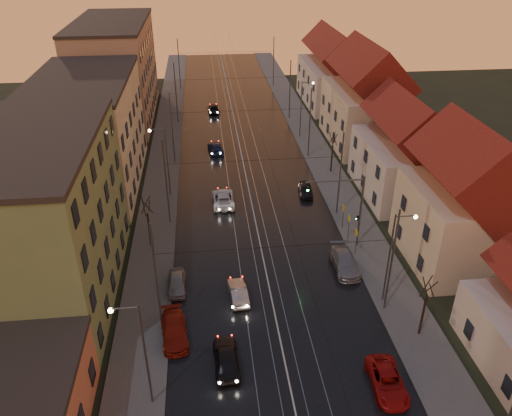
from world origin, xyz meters
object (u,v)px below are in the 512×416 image
object	(u,v)px
parked_left_2	(174,331)
parked_right_0	(387,381)
street_lamp_0	(139,346)
driving_car_3	(216,148)
street_lamp_3	(303,103)
driving_car_2	(223,198)
driving_car_4	(214,108)
parked_right_2	(306,190)
street_lamp_2	(164,155)
street_lamp_1	(394,250)
driving_car_0	(226,358)
driving_car_1	(238,292)
parked_right_1	(345,262)
traffic_light_mast	(351,203)
parked_left_3	(177,283)

from	to	relation	value
parked_left_2	parked_right_0	bearing A→B (deg)	-30.21
street_lamp_0	driving_car_3	world-z (taller)	street_lamp_0
driving_car_3	street_lamp_3	bearing A→B (deg)	-167.68
parked_right_0	driving_car_2	bearing A→B (deg)	112.21
parked_right_0	parked_left_2	bearing A→B (deg)	158.69
driving_car_3	driving_car_4	size ratio (longest dim) A/B	1.02
parked_right_0	parked_right_2	size ratio (longest dim) A/B	1.21
driving_car_4	street_lamp_3	bearing A→B (deg)	132.02
street_lamp_2	parked_right_2	xyz separation A→B (m)	(15.30, -1.46, -4.27)
driving_car_4	parked_right_0	xyz separation A→B (m)	(9.25, -56.54, -0.10)
street_lamp_1	driving_car_0	distance (m)	14.77
driving_car_4	street_lamp_1	bearing A→B (deg)	101.06
driving_car_1	parked_left_2	world-z (taller)	parked_left_2
street_lamp_3	driving_car_1	xyz separation A→B (m)	(-11.77, -34.45, -4.27)
street_lamp_1	street_lamp_2	distance (m)	27.05
driving_car_3	parked_right_1	distance (m)	29.06
traffic_light_mast	parked_left_2	bearing A→B (deg)	-146.44
driving_car_0	driving_car_1	size ratio (longest dim) A/B	1.13
street_lamp_1	parked_right_2	world-z (taller)	street_lamp_1
street_lamp_3	driving_car_1	bearing A→B (deg)	-108.86
street_lamp_0	street_lamp_2	bearing A→B (deg)	90.00
street_lamp_0	driving_car_3	distance (m)	40.40
street_lamp_1	parked_right_1	world-z (taller)	street_lamp_1
street_lamp_0	street_lamp_1	world-z (taller)	same
street_lamp_0	street_lamp_3	size ratio (longest dim) A/B	1.00
street_lamp_0	parked_right_2	bearing A→B (deg)	60.03
street_lamp_3	driving_car_1	distance (m)	36.66
street_lamp_3	parked_right_2	bearing A→B (deg)	-99.44
parked_left_2	parked_right_0	xyz separation A→B (m)	(13.82, -6.10, -0.04)
driving_car_0	driving_car_4	distance (m)	53.51
street_lamp_2	street_lamp_3	size ratio (longest dim) A/B	1.00
driving_car_0	driving_car_1	xyz separation A→B (m)	(1.33, 6.96, -0.11)
driving_car_2	parked_right_0	bearing A→B (deg)	109.03
parked_right_0	driving_car_4	bearing A→B (deg)	101.82
street_lamp_1	driving_car_0	size ratio (longest dim) A/B	1.90
street_lamp_3	parked_right_0	world-z (taller)	street_lamp_3
street_lamp_2	traffic_light_mast	distance (m)	20.89
street_lamp_1	driving_car_3	world-z (taller)	street_lamp_1
driving_car_1	parked_left_3	distance (m)	5.24
parked_right_2	driving_car_3	bearing A→B (deg)	131.19
street_lamp_1	street_lamp_0	bearing A→B (deg)	-156.28
driving_car_3	driving_car_0	bearing A→B (deg)	82.46
parked_left_3	parked_right_1	size ratio (longest dim) A/B	0.75
street_lamp_1	parked_left_3	size ratio (longest dim) A/B	2.19
street_lamp_1	parked_right_1	distance (m)	6.57
driving_car_4	driving_car_1	bearing A→B (deg)	87.35
street_lamp_2	driving_car_2	distance (m)	7.83
street_lamp_0	parked_left_2	bearing A→B (deg)	75.10
driving_car_4	parked_left_2	world-z (taller)	driving_car_4
street_lamp_1	driving_car_3	size ratio (longest dim) A/B	1.86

